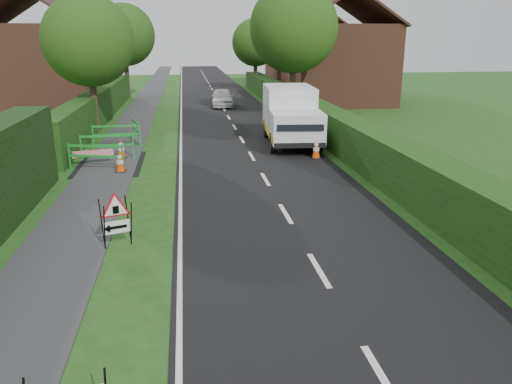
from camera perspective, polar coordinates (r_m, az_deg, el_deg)
ground at (r=9.31m, az=-6.53°, el=-12.59°), size 120.00×120.00×0.00m
road_surface at (r=43.42m, az=-4.70°, el=11.05°), size 6.00×90.00×0.02m
footpath at (r=43.43m, az=-12.09°, el=10.74°), size 2.00×90.00×0.02m
hedge_west_far at (r=30.83m, az=-17.30°, el=7.83°), size 1.00×24.00×1.80m
hedge_east at (r=25.40m, az=7.16°, el=6.60°), size 1.20×50.00×1.50m
house_west at (r=39.39m, az=-23.30°, el=13.35°), size 7.50×7.40×7.88m
house_east_a at (r=37.80m, az=9.29°, el=14.38°), size 7.50×7.40×7.88m
house_east_b at (r=51.56m, az=5.68°, el=15.21°), size 7.50×7.40×7.88m
tree_nw at (r=26.48m, az=-18.62°, el=16.06°), size 4.40×4.40×6.70m
tree_ne at (r=30.79m, az=4.32°, el=18.20°), size 5.20×5.20×7.79m
tree_fw at (r=42.33m, az=-14.85°, el=16.95°), size 4.80×4.80×7.24m
tree_fe at (r=46.55m, az=-0.07°, el=16.71°), size 4.20×4.20×6.33m
triangle_sign at (r=11.70m, az=-15.88°, el=-2.65°), size 0.97×0.97×1.11m
works_van at (r=22.76m, az=3.98°, el=8.86°), size 2.57×5.64×2.50m
traffic_cone_0 at (r=20.05m, az=6.89°, el=4.93°), size 0.38×0.38×0.79m
traffic_cone_1 at (r=22.20m, az=6.85°, el=6.12°), size 0.38×0.38×0.79m
traffic_cone_2 at (r=24.72m, az=5.00°, el=7.30°), size 0.38×0.38×0.79m
traffic_cone_3 at (r=18.50m, az=-15.29°, el=3.40°), size 0.38×0.38×0.79m
traffic_cone_4 at (r=20.64m, az=-15.17°, el=4.80°), size 0.38×0.38×0.79m
ped_barrier_0 at (r=18.82m, az=-17.86°, el=4.15°), size 2.08×0.87×1.00m
ped_barrier_1 at (r=20.66m, az=-16.65°, el=5.36°), size 2.07×0.44×1.00m
ped_barrier_2 at (r=22.89m, az=-15.67°, el=6.55°), size 2.07×0.43×1.00m
ped_barrier_3 at (r=23.72m, az=-13.52°, el=7.06°), size 0.80×2.09×1.00m
redwhite_plank at (r=19.92m, az=-18.01°, el=2.96°), size 1.46×0.42×0.25m
hatchback_car at (r=35.50m, az=-3.86°, el=10.70°), size 1.68×3.73×1.24m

